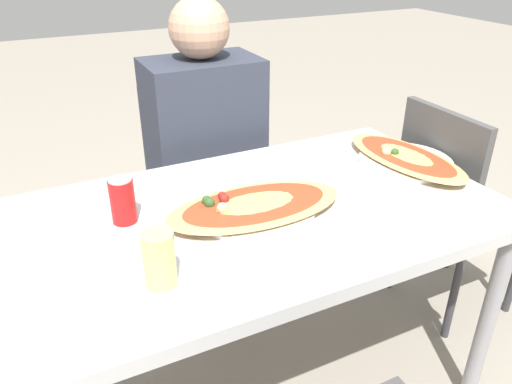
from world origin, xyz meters
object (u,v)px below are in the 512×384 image
object	(u,v)px
soda_can	(123,201)
person_seated	(206,135)
chair_side_right	(453,203)
pizza_main	(254,207)
chair_far_seated	(199,177)
pizza_second	(406,158)
dining_table	(257,231)
drink_glass	(159,259)

from	to	relation	value
soda_can	person_seated	bearing A→B (deg)	50.13
chair_side_right	pizza_main	world-z (taller)	chair_side_right
chair_far_seated	pizza_main	distance (m)	0.78
pizza_second	dining_table	bearing A→B (deg)	-173.83
person_seated	drink_glass	size ratio (longest dim) A/B	9.31
dining_table	soda_can	world-z (taller)	soda_can
person_seated	pizza_second	bearing A→B (deg)	132.49
pizza_main	drink_glass	xyz separation A→B (m)	(-0.32, -0.19, 0.05)
soda_can	drink_glass	bearing A→B (deg)	-87.96
chair_far_seated	drink_glass	bearing A→B (deg)	65.85
chair_side_right	soda_can	size ratio (longest dim) A/B	6.96
soda_can	drink_glass	world-z (taller)	drink_glass
dining_table	chair_side_right	distance (m)	0.89
dining_table	pizza_main	distance (m)	0.09
chair_far_seated	pizza_second	size ratio (longest dim) A/B	1.77
dining_table	chair_side_right	size ratio (longest dim) A/B	1.58
dining_table	soda_can	size ratio (longest dim) A/B	10.99
pizza_main	drink_glass	world-z (taller)	drink_glass
chair_far_seated	soda_can	bearing A→B (deg)	55.64
drink_glass	pizza_second	distance (m)	0.95
soda_can	pizza_second	size ratio (longest dim) A/B	0.25
chair_side_right	soda_can	world-z (taller)	chair_side_right
chair_side_right	drink_glass	bearing A→B (deg)	-76.96
chair_far_seated	soda_can	size ratio (longest dim) A/B	6.96
dining_table	pizza_main	world-z (taller)	pizza_main
dining_table	pizza_second	distance (m)	0.59
dining_table	chair_side_right	xyz separation A→B (m)	(0.88, 0.08, -0.17)
dining_table	drink_glass	world-z (taller)	drink_glass
soda_can	pizza_second	distance (m)	0.93
drink_glass	pizza_second	bearing A→B (deg)	15.95
soda_can	chair_side_right	bearing A→B (deg)	-1.00
chair_side_right	dining_table	bearing A→B (deg)	-84.69
person_seated	soda_can	bearing A→B (deg)	50.13
person_seated	pizza_main	xyz separation A→B (m)	(-0.09, -0.62, 0.02)
person_seated	pizza_main	size ratio (longest dim) A/B	2.39
pizza_second	drink_glass	bearing A→B (deg)	-164.05
pizza_main	pizza_second	bearing A→B (deg)	7.16
chair_far_seated	person_seated	distance (m)	0.26
dining_table	chair_far_seated	size ratio (longest dim) A/B	1.58
pizza_main	pizza_second	distance (m)	0.60
chair_far_seated	dining_table	bearing A→B (deg)	83.76
pizza_second	chair_side_right	bearing A→B (deg)	3.62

